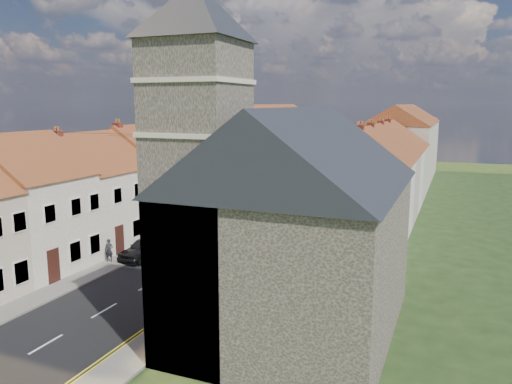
% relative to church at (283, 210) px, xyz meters
% --- Properties ---
extents(ground, '(160.00, 160.00, 0.00)m').
position_rel_church_xyz_m(ground, '(-9.36, -3.32, -5.88)').
color(ground, '#364D21').
rests_on(ground, ground).
extents(road, '(7.00, 90.00, 0.02)m').
position_rel_church_xyz_m(road, '(-9.36, 26.68, -5.87)').
color(road, black).
rests_on(road, ground).
extents(pavement_left, '(1.80, 90.00, 0.12)m').
position_rel_church_xyz_m(pavement_left, '(-13.76, 26.68, -5.82)').
color(pavement_left, slate).
rests_on(pavement_left, ground).
extents(pavement_right, '(1.80, 90.00, 0.12)m').
position_rel_church_xyz_m(pavement_right, '(-4.96, 26.68, -5.82)').
color(pavement_right, slate).
rests_on(pavement_right, ground).
extents(church, '(11.25, 14.25, 15.20)m').
position_rel_church_xyz_m(church, '(0.00, 0.00, 0.00)').
color(church, '#393328').
rests_on(church, ground).
extents(cottage_r_tudor, '(8.30, 5.20, 9.00)m').
position_rel_church_xyz_m(cottage_r_tudor, '(-0.09, 9.37, -1.41)').
color(cottage_r_tudor, beige).
rests_on(cottage_r_tudor, ground).
extents(cottage_r_white_near, '(8.30, 6.00, 9.00)m').
position_rel_church_xyz_m(cottage_r_white_near, '(-0.06, 14.77, -1.40)').
color(cottage_r_white_near, beige).
rests_on(cottage_r_white_near, ground).
extents(cottage_r_cream_mid, '(8.30, 5.20, 9.00)m').
position_rel_church_xyz_m(cottage_r_cream_mid, '(-0.06, 20.17, -1.40)').
color(cottage_r_cream_mid, '#BAB7AF').
rests_on(cottage_r_cream_mid, ground).
extents(cottage_r_pink, '(8.30, 6.00, 9.00)m').
position_rel_church_xyz_m(cottage_r_pink, '(-0.06, 25.57, -1.40)').
color(cottage_r_pink, '#C3A99A').
rests_on(cottage_r_pink, ground).
extents(cottage_r_white_far, '(8.30, 5.20, 9.00)m').
position_rel_church_xyz_m(cottage_r_white_far, '(-0.06, 30.97, -1.40)').
color(cottage_r_white_far, '#BAB7AF').
rests_on(cottage_r_white_far, ground).
extents(cottage_r_cream_far, '(8.30, 6.00, 9.00)m').
position_rel_church_xyz_m(cottage_r_cream_far, '(-0.06, 36.37, -1.40)').
color(cottage_r_cream_far, beige).
rests_on(cottage_r_cream_far, ground).
extents(cottage_l_cream, '(8.30, 6.30, 9.10)m').
position_rel_church_xyz_m(cottage_l_cream, '(-18.66, 2.22, -1.35)').
color(cottage_l_cream, '#BAB7AF').
rests_on(cottage_l_cream, ground).
extents(cottage_l_white, '(8.30, 6.90, 8.80)m').
position_rel_church_xyz_m(cottage_l_white, '(-18.66, 8.62, -1.51)').
color(cottage_l_white, '#BAB7AF').
rests_on(cottage_l_white, ground).
extents(cottage_l_brick_mid, '(8.30, 5.70, 9.10)m').
position_rel_church_xyz_m(cottage_l_brick_mid, '(-18.66, 14.72, -1.35)').
color(cottage_l_brick_mid, maroon).
rests_on(cottage_l_brick_mid, ground).
extents(cottage_l_pink, '(8.30, 6.30, 8.80)m').
position_rel_church_xyz_m(cottage_l_pink, '(-18.66, 20.52, -1.51)').
color(cottage_l_pink, '#C3A99A').
rests_on(cottage_l_pink, ground).
extents(block_right_far, '(8.30, 24.20, 10.50)m').
position_rel_church_xyz_m(block_right_far, '(-0.06, 51.68, -0.58)').
color(block_right_far, beige).
rests_on(block_right_far, ground).
extents(block_left_far, '(8.30, 24.20, 10.50)m').
position_rel_church_xyz_m(block_left_far, '(-18.66, 46.68, -0.58)').
color(block_left_far, maroon).
rests_on(block_left_far, ground).
extents(lamppost, '(0.88, 0.15, 6.00)m').
position_rel_church_xyz_m(lamppost, '(-13.17, 16.68, -2.34)').
color(lamppost, black).
rests_on(lamppost, pavement_left).
extents(car_near, '(2.23, 4.56, 1.50)m').
position_rel_church_xyz_m(car_near, '(-12.56, 7.07, -5.13)').
color(car_near, black).
rests_on(car_near, ground).
extents(car_mid, '(2.05, 4.57, 1.46)m').
position_rel_church_xyz_m(car_mid, '(-12.56, 26.25, -5.15)').
color(car_mid, '#ACB0B3').
rests_on(car_mid, ground).
extents(car_far, '(2.24, 4.76, 1.34)m').
position_rel_church_xyz_m(car_far, '(-12.27, 30.68, -5.20)').
color(car_far, '#224E80').
rests_on(car_far, ground).
extents(car_distant, '(2.16, 4.04, 1.08)m').
position_rel_church_xyz_m(car_distant, '(-11.25, 53.45, -5.34)').
color(car_distant, '#9FA0A6').
rests_on(car_distant, ground).
extents(pedestrian_left, '(0.64, 0.50, 1.55)m').
position_rel_church_xyz_m(pedestrian_left, '(-14.19, 5.21, -4.98)').
color(pedestrian_left, black).
rests_on(pedestrian_left, pavement_left).
extents(pedestrian_right, '(1.04, 0.91, 1.83)m').
position_rel_church_xyz_m(pedestrian_right, '(-5.66, 16.04, -4.84)').
color(pedestrian_right, black).
rests_on(pedestrian_right, pavement_right).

